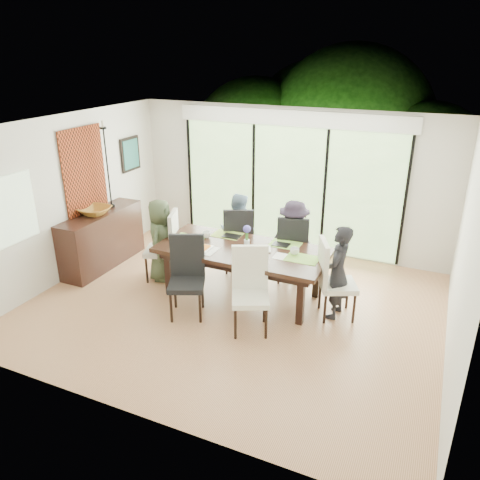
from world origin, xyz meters
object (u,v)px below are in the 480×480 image
at_px(cup_a, 207,235).
at_px(bowl, 95,211).
at_px(person_far_left, 238,232).
at_px(person_right_end, 338,272).
at_px(cup_b, 249,249).
at_px(cup_c, 295,251).
at_px(table_top, 242,250).
at_px(chair_right_end, 338,279).
at_px(vase, 247,244).
at_px(chair_far_left, 238,238).
at_px(sideboard, 102,239).
at_px(chair_near_left, 186,279).
at_px(person_left_end, 161,240).
at_px(chair_near_right, 250,292).
at_px(person_far_right, 293,242).
at_px(laptop, 191,241).
at_px(chair_far_right, 293,247).
at_px(chair_left_end, 160,246).

height_order(cup_a, bowl, bowl).
bearing_deg(person_far_left, person_right_end, 153.78).
xyz_separation_m(cup_b, cup_c, (0.65, 0.20, 0.00)).
bearing_deg(table_top, chair_right_end, 0.00).
xyz_separation_m(person_right_end, vase, (-1.43, 0.05, 0.18)).
relative_size(chair_far_left, sideboard, 0.68).
height_order(chair_near_left, vase, chair_near_left).
bearing_deg(sideboard, person_left_end, -1.13).
distance_m(cup_a, sideboard, 2.08).
bearing_deg(chair_near_left, chair_near_right, -23.27).
bearing_deg(bowl, chair_far_left, 21.95).
bearing_deg(cup_a, person_far_left, 69.81).
height_order(chair_right_end, person_far_right, person_far_right).
height_order(person_far_left, laptop, person_far_left).
xyz_separation_m(chair_far_right, person_right_end, (0.93, -0.85, 0.10)).
xyz_separation_m(chair_near_right, vase, (-0.45, 0.92, 0.28)).
bearing_deg(chair_left_end, chair_far_left, 109.09).
distance_m(table_top, bowl, 2.76).
xyz_separation_m(person_right_end, sideboard, (-4.23, 0.02, -0.20)).
height_order(person_right_end, cup_b, person_right_end).
relative_size(laptop, cup_c, 2.66).
distance_m(chair_near_right, person_left_end, 2.17).
xyz_separation_m(person_right_end, bowl, (-4.23, -0.08, 0.36)).
bearing_deg(person_far_left, vase, 119.71).
xyz_separation_m(chair_near_left, person_far_left, (0.05, 1.70, 0.10)).
height_order(chair_far_left, person_right_end, person_right_end).
relative_size(cup_b, cup_c, 0.81).
distance_m(person_right_end, cup_b, 1.34).
bearing_deg(person_far_right, bowl, 19.29).
bearing_deg(chair_right_end, sideboard, 64.77).
bearing_deg(laptop, table_top, -42.23).
height_order(chair_far_left, chair_near_left, same).
xyz_separation_m(person_far_left, sideboard, (-2.30, -0.81, -0.20)).
distance_m(chair_near_right, cup_c, 1.05).
relative_size(person_far_right, sideboard, 0.79).
relative_size(cup_a, cup_b, 1.24).
distance_m(table_top, cup_b, 0.20).
bearing_deg(chair_far_left, cup_c, 125.31).
bearing_deg(chair_near_left, cup_a, 77.82).
xyz_separation_m(laptop, cup_b, (1.00, 0.00, 0.04)).
distance_m(table_top, cup_c, 0.81).
bearing_deg(chair_far_right, person_left_end, 10.05).
xyz_separation_m(chair_left_end, vase, (1.55, 0.05, 0.28)).
relative_size(chair_far_right, bowl, 2.27).
height_order(cup_a, sideboard, sideboard).
bearing_deg(person_far_right, chair_right_end, 142.79).
distance_m(cup_b, sideboard, 2.92).
distance_m(chair_right_end, bowl, 4.27).
bearing_deg(cup_a, laptop, -120.96).
xyz_separation_m(chair_far_left, chair_far_right, (1.00, 0.00, 0.00)).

